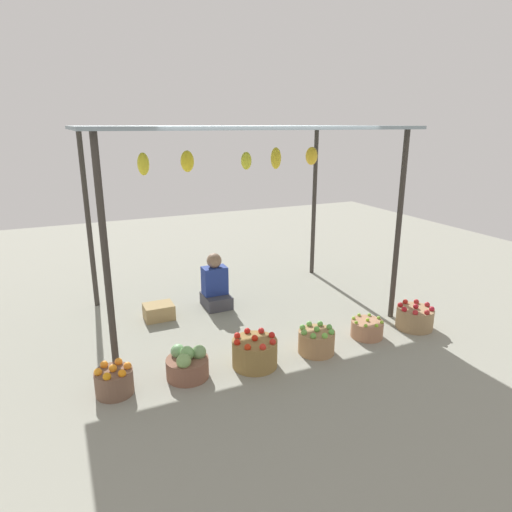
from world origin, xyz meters
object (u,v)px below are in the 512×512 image
Objects in this scene: basket_red_tomatoes at (255,352)px; basket_green_apples at (316,341)px; basket_cabbages at (187,364)px; vendor_person at (215,286)px; basket_oranges at (114,381)px; basket_limes at (367,329)px; wooden_crate_near_vendor at (159,311)px; basket_red_apples at (415,317)px.

basket_red_tomatoes is 1.18× the size of basket_green_apples.
vendor_person is at bearing 61.86° from basket_cabbages.
basket_limes is (2.99, -0.02, -0.03)m from basket_oranges.
wooden_crate_near_vendor is (-1.44, 1.66, -0.04)m from basket_green_apples.
basket_limes is 2.72m from wooden_crate_near_vendor.
vendor_person is at bearing 45.75° from basket_oranges.
basket_green_apples reaches higher than basket_limes.
basket_limes is at bearing 2.25° from basket_red_tomatoes.
basket_red_tomatoes is at bearing -177.75° from basket_limes.
basket_red_tomatoes is 1.25× the size of basket_limes.
vendor_person reaches higher than basket_red_apples.
vendor_person is at bearing 108.64° from basket_green_apples.
basket_oranges is (-1.62, -1.66, -0.16)m from vendor_person.
basket_oranges is 0.83× the size of basket_cabbages.
basket_oranges is at bearing -116.47° from wooden_crate_near_vendor.
vendor_person reaches higher than basket_oranges.
basket_green_apples is 1.49m from basket_red_apples.
basket_limes is at bearing -50.85° from vendor_person.
basket_oranges is 1.45m from basket_red_tomatoes.
basket_red_apples reaches higher than basket_limes.
wooden_crate_near_vendor is (-2.21, 1.58, -0.00)m from basket_limes.
basket_red_tomatoes is (-0.17, -1.74, -0.14)m from vendor_person.
basket_oranges reaches higher than basket_limes.
basket_cabbages is 2.26m from basket_limes.
basket_green_apples is (0.76, -0.02, -0.02)m from basket_red_tomatoes.
basket_cabbages is 2.97m from basket_red_apples.
wooden_crate_near_vendor is (-2.92, 1.63, -0.04)m from basket_red_apples.
basket_red_apples is (1.49, 0.03, 0.00)m from basket_green_apples.
wooden_crate_near_vendor is (0.05, 1.56, -0.04)m from basket_cabbages.
basket_oranges is 2.21m from basket_green_apples.
basket_green_apples is at bearing -178.68° from basket_red_apples.
basket_oranges is 0.88× the size of basket_green_apples.
basket_red_tomatoes is at bearing -67.68° from wooden_crate_near_vendor.
basket_red_apples is at bearing -1.23° from basket_cabbages.
basket_green_apples is 1.06× the size of basket_limes.
basket_red_tomatoes is 1.54m from basket_limes.
vendor_person is 1.76m from basket_red_tomatoes.
basket_red_tomatoes is 1.78m from wooden_crate_near_vendor.
basket_cabbages is at bearing 178.77° from basket_red_apples.
basket_green_apples is 2.20m from wooden_crate_near_vendor.
basket_oranges is at bearing 176.74° from basket_red_tomatoes.
vendor_person is at bearing 140.30° from basket_red_apples.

